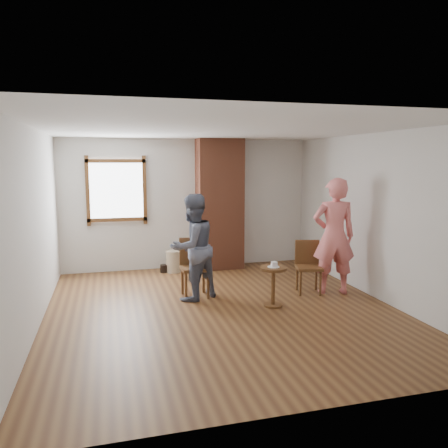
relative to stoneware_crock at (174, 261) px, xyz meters
The scene contains 12 objects.
ground 2.43m from the stoneware_crock, 81.72° to the right, with size 5.50×5.50×0.00m, color brown.
room_shell 2.42m from the stoneware_crock, 80.73° to the right, with size 5.04×5.52×2.62m.
brick_chimney 1.45m from the stoneware_crock, ahead, with size 0.90×0.50×2.60m, color #9B5237.
stoneware_crock is the anchor object (origin of this frame).
dark_pot 0.24m from the stoneware_crock, behind, with size 0.15×0.15×0.15m, color black.
dining_chair_left 1.63m from the stoneware_crock, 86.92° to the right, with size 0.44×0.44×0.93m.
dining_chair_right 2.74m from the stoneware_crock, 44.41° to the right, with size 0.49×0.49×0.86m.
side_table 2.70m from the stoneware_crock, 65.37° to the right, with size 0.40×0.40×0.60m.
cake_plate 2.72m from the stoneware_crock, 65.37° to the right, with size 0.18×0.18×0.01m, color white.
cake_slice 2.73m from the stoneware_crock, 65.18° to the right, with size 0.08×0.07×0.06m, color white.
man 1.89m from the stoneware_crock, 89.03° to the right, with size 0.81×0.63×1.66m, color #141B38.
person_pink 3.18m from the stoneware_crock, 41.56° to the right, with size 0.69×0.45×1.90m, color #FA7E7D.
Camera 1 is at (-1.57, -5.96, 2.15)m, focal length 35.00 mm.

